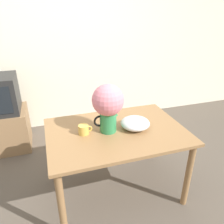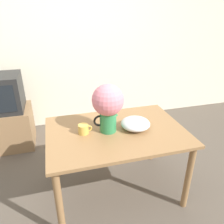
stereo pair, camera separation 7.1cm
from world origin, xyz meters
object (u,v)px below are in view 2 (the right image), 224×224
tv_set (1,93)px  white_bowl (135,124)px  flower_vase (108,104)px  coffee_mug (84,129)px

tv_set → white_bowl: bearing=-41.7°
flower_vase → white_bowl: 0.35m
flower_vase → coffee_mug: flower_vase is taller
flower_vase → coffee_mug: (-0.23, 0.01, -0.23)m
flower_vase → coffee_mug: bearing=176.3°
white_bowl → tv_set: bearing=138.3°
coffee_mug → flower_vase: bearing=-3.7°
flower_vase → tv_set: 1.67m
flower_vase → coffee_mug: size_ratio=3.52×
coffee_mug → white_bowl: white_bowl is taller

